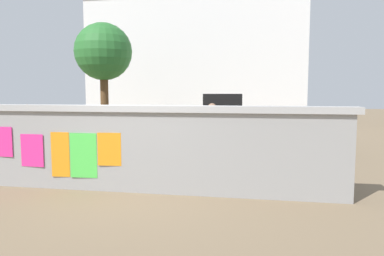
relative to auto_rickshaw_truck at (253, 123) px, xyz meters
The scene contains 11 objects.
ground 3.53m from the auto_rickshaw_truck, 127.88° to the left, with size 60.00×60.00×0.00m, color #7A664C.
poster_wall 5.71m from the auto_rickshaw_truck, 111.69° to the right, with size 7.91×0.42×1.65m.
auto_rickshaw_truck is the anchor object (origin of this frame).
car_parked 4.65m from the auto_rickshaw_truck, behind, with size 3.92×1.99×1.40m.
motorcycle 4.40m from the auto_rickshaw_truck, 114.00° to the right, with size 1.88×0.68×0.87m.
bicycle_near 4.36m from the auto_rickshaw_truck, 79.49° to the right, with size 1.71×0.44×0.95m.
bicycle_far 5.32m from the auto_rickshaw_truck, 139.98° to the right, with size 1.69×0.47×0.95m.
person_walking 2.88m from the auto_rickshaw_truck, 110.72° to the right, with size 0.46×0.46×1.62m.
person_bystander 6.67m from the auto_rickshaw_truck, 141.96° to the right, with size 0.41×0.41×1.62m.
tree_roadside 8.52m from the auto_rickshaw_truck, 149.46° to the left, with size 2.63×2.63×5.09m.
building_background 13.17m from the auto_rickshaw_truck, 107.81° to the left, with size 14.04×4.86×8.30m.
Camera 1 is at (2.21, -6.50, 1.89)m, focal length 33.70 mm.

